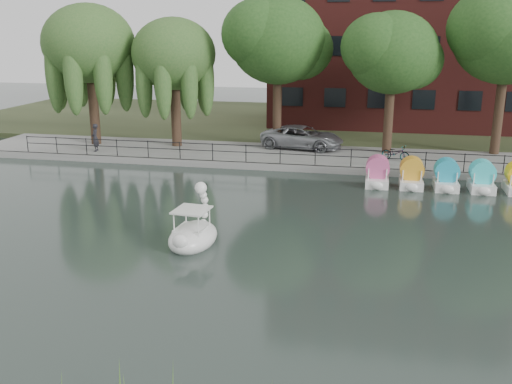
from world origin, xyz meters
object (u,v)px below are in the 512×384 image
(pedestrian, at_px, (95,136))
(swan_boat, at_px, (193,232))
(bicycle, at_px, (396,152))
(minivan, at_px, (302,136))

(pedestrian, xyz_separation_m, swan_boat, (10.61, -13.22, -0.90))
(pedestrian, bearing_deg, bicycle, 83.06)
(pedestrian, height_order, swan_boat, pedestrian)
(minivan, xyz_separation_m, bicycle, (5.78, -2.41, -0.33))
(minivan, height_order, swan_boat, swan_boat)
(pedestrian, bearing_deg, swan_boat, 28.48)
(minivan, height_order, bicycle, minivan)
(minivan, relative_size, bicycle, 3.48)
(minivan, relative_size, pedestrian, 3.03)
(minivan, xyz_separation_m, pedestrian, (-12.58, -3.48, 0.16))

